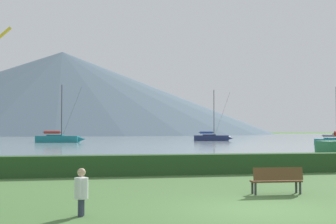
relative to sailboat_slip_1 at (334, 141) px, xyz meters
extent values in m
plane|color=#477038|center=(-35.20, -54.68, -0.56)|extent=(1000.00, 1000.00, 0.00)
cube|color=#8C9EA3|center=(-35.20, 82.32, -0.56)|extent=(320.00, 246.00, 0.00)
cube|color=#284C23|center=(-35.20, -43.68, -0.06)|extent=(80.00, 1.20, 1.01)
cube|color=#19707A|center=(-0.09, 0.00, -0.10)|extent=(5.80, 2.17, 0.90)
cube|color=#16646E|center=(-0.42, -0.01, 0.22)|extent=(2.18, 1.45, 0.57)
cylinder|color=#333338|center=(0.40, 0.01, 4.21)|extent=(0.11, 0.11, 8.54)
cylinder|color=#333338|center=(-0.89, -0.03, 0.84)|extent=(2.58, 0.19, 0.10)
cylinder|color=gray|center=(-0.89, -0.03, 0.84)|extent=(2.21, 0.44, 0.36)
cube|color=#19707A|center=(-42.59, 21.58, 0.05)|extent=(8.07, 4.34, 1.20)
cone|color=#19707A|center=(-38.33, 20.56, 0.05)|extent=(1.52, 1.30, 1.02)
cube|color=#16646E|center=(-43.02, 21.68, 0.48)|extent=(3.20, 2.45, 0.77)
cylinder|color=#333338|center=(-41.96, 21.42, 5.06)|extent=(0.15, 0.15, 9.91)
cylinder|color=#333338|center=(-43.63, 21.83, 1.31)|extent=(3.39, 0.93, 0.13)
cylinder|color=red|center=(-43.63, 21.83, 1.31)|extent=(2.96, 1.15, 0.48)
cylinder|color=#333338|center=(-40.20, 21.00, 4.81)|extent=(3.55, 0.88, 9.43)
cube|color=navy|center=(-11.09, 29.59, 0.01)|extent=(7.61, 4.08, 1.14)
cone|color=navy|center=(-7.07, 28.64, 0.01)|extent=(1.43, 1.23, 0.97)
cube|color=#1B2449|center=(-11.50, 29.68, 0.43)|extent=(3.02, 2.31, 0.72)
cylinder|color=#333338|center=(-10.49, 29.45, 5.17)|extent=(0.14, 0.14, 10.22)
cylinder|color=#333338|center=(-12.08, 29.82, 1.20)|extent=(3.20, 0.87, 0.12)
cylinder|color=#2847A3|center=(-12.08, 29.82, 1.20)|extent=(2.80, 1.08, 0.45)
cylinder|color=#333338|center=(-8.83, 29.05, 4.92)|extent=(3.36, 0.82, 9.72)
cube|color=brown|center=(-33.20, -51.63, -0.11)|extent=(1.81, 0.54, 0.06)
cube|color=brown|center=(-33.21, -51.82, 0.17)|extent=(1.80, 0.21, 0.45)
cylinder|color=#333338|center=(-32.37, -51.51, -0.33)|extent=(0.08, 0.08, 0.45)
cylinder|color=#333338|center=(-34.01, -51.43, -0.33)|extent=(0.08, 0.08, 0.45)
cylinder|color=#333338|center=(-32.39, -51.84, -0.33)|extent=(0.08, 0.08, 0.45)
cylinder|color=#333338|center=(-34.02, -51.76, -0.33)|extent=(0.08, 0.08, 0.45)
cylinder|color=#2D3347|center=(-40.03, -54.70, -0.33)|extent=(0.14, 0.14, 0.45)
cylinder|color=#2D3347|center=(-39.99, -54.52, -0.33)|extent=(0.14, 0.14, 0.45)
cylinder|color=silver|center=(-40.01, -54.61, 0.17)|extent=(0.36, 0.36, 0.55)
cylinder|color=silver|center=(-40.06, -54.85, 0.19)|extent=(0.09, 0.09, 0.49)
cylinder|color=silver|center=(-39.96, -54.38, 0.19)|extent=(0.09, 0.09, 0.49)
sphere|color=tan|center=(-40.01, -54.61, 0.58)|extent=(0.22, 0.22, 0.22)
cone|color=#4C6070|center=(-45.73, 231.82, 24.81)|extent=(256.03, 256.03, 50.74)
camera|label=1|loc=(-40.29, -67.28, 1.68)|focal=50.75mm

